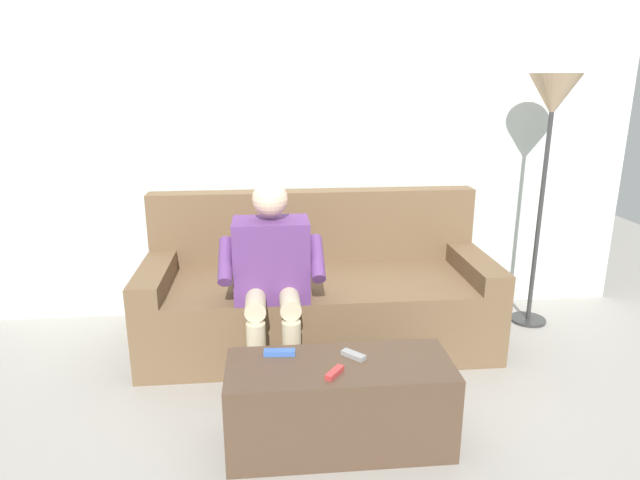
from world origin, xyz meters
name	(u,v)px	position (x,y,z in m)	size (l,w,h in m)	color
ground_plane	(331,402)	(0.00, 0.60, 0.00)	(8.00, 8.00, 0.00)	gray
back_wall	(310,135)	(0.00, -0.68, 1.26)	(4.55, 0.06, 2.52)	silver
couch	(318,296)	(0.00, -0.13, 0.30)	(2.14, 0.84, 0.93)	brown
coffee_table	(339,404)	(0.00, 0.93, 0.21)	(1.01, 0.41, 0.41)	#4C3828
person_solo_seated	(272,269)	(0.29, 0.27, 0.63)	(0.57, 0.51, 1.11)	#5B3370
remote_gray	(353,355)	(-0.07, 0.88, 0.42)	(0.12, 0.04, 0.02)	gray
remote_blue	(279,352)	(0.27, 0.83, 0.42)	(0.14, 0.04, 0.02)	#3860B7
remote_red	(335,373)	(0.03, 1.03, 0.42)	(0.11, 0.03, 0.02)	#B73333
floor_lamp	(552,111)	(-1.49, -0.27, 1.44)	(0.32, 0.32, 1.66)	#2D2D2D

